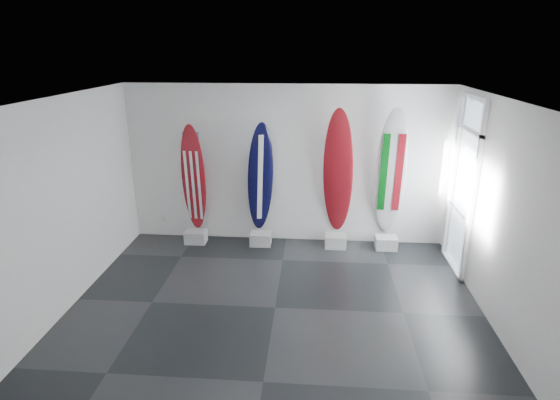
# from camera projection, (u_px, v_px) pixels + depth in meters

# --- Properties ---
(floor) EXTENTS (6.00, 6.00, 0.00)m
(floor) POSITION_uv_depth(u_px,v_px,m) (275.00, 308.00, 6.59)
(floor) COLOR black
(floor) RESTS_ON ground
(ceiling) EXTENTS (6.00, 6.00, 0.00)m
(ceiling) POSITION_uv_depth(u_px,v_px,m) (274.00, 100.00, 5.61)
(ceiling) COLOR white
(ceiling) RESTS_ON wall_back
(wall_back) EXTENTS (6.00, 0.00, 6.00)m
(wall_back) POSITION_uv_depth(u_px,v_px,m) (286.00, 165.00, 8.45)
(wall_back) COLOR white
(wall_back) RESTS_ON ground
(wall_front) EXTENTS (6.00, 0.00, 6.00)m
(wall_front) POSITION_uv_depth(u_px,v_px,m) (248.00, 317.00, 3.74)
(wall_front) COLOR white
(wall_front) RESTS_ON ground
(wall_left) EXTENTS (0.00, 5.00, 5.00)m
(wall_left) POSITION_uv_depth(u_px,v_px,m) (63.00, 206.00, 6.32)
(wall_left) COLOR white
(wall_left) RESTS_ON ground
(wall_right) EXTENTS (0.00, 5.00, 5.00)m
(wall_right) POSITION_uv_depth(u_px,v_px,m) (503.00, 218.00, 5.88)
(wall_right) COLOR white
(wall_right) RESTS_ON ground
(display_block_usa) EXTENTS (0.40, 0.30, 0.24)m
(display_block_usa) POSITION_uv_depth(u_px,v_px,m) (196.00, 237.00, 8.73)
(display_block_usa) COLOR silver
(display_block_usa) RESTS_ON floor
(surfboard_usa) EXTENTS (0.49, 0.25, 2.07)m
(surfboard_usa) POSITION_uv_depth(u_px,v_px,m) (194.00, 178.00, 8.45)
(surfboard_usa) COLOR maroon
(surfboard_usa) RESTS_ON display_block_usa
(display_block_navy) EXTENTS (0.40, 0.30, 0.24)m
(display_block_navy) POSITION_uv_depth(u_px,v_px,m) (261.00, 239.00, 8.64)
(display_block_navy) COLOR silver
(display_block_navy) RESTS_ON floor
(surfboard_navy) EXTENTS (0.59, 0.52, 2.14)m
(surfboard_navy) POSITION_uv_depth(u_px,v_px,m) (260.00, 178.00, 8.35)
(surfboard_navy) COLOR black
(surfboard_navy) RESTS_ON display_block_navy
(display_block_swiss) EXTENTS (0.40, 0.30, 0.24)m
(display_block_swiss) POSITION_uv_depth(u_px,v_px,m) (335.00, 241.00, 8.53)
(display_block_swiss) COLOR silver
(display_block_swiss) RESTS_ON floor
(surfboard_swiss) EXTENTS (0.62, 0.54, 2.41)m
(surfboard_swiss) POSITION_uv_depth(u_px,v_px,m) (338.00, 173.00, 8.20)
(surfboard_swiss) COLOR maroon
(surfboard_swiss) RESTS_ON display_block_swiss
(display_block_italy) EXTENTS (0.40, 0.30, 0.24)m
(display_block_italy) POSITION_uv_depth(u_px,v_px,m) (386.00, 243.00, 8.46)
(display_block_italy) COLOR silver
(display_block_italy) RESTS_ON floor
(surfboard_italy) EXTENTS (0.58, 0.46, 2.44)m
(surfboard_italy) POSITION_uv_depth(u_px,v_px,m) (391.00, 173.00, 8.12)
(surfboard_italy) COLOR silver
(surfboard_italy) RESTS_ON display_block_italy
(wall_outlet) EXTENTS (0.09, 0.02, 0.13)m
(wall_outlet) POSITION_uv_depth(u_px,v_px,m) (164.00, 219.00, 8.99)
(wall_outlet) COLOR silver
(wall_outlet) RESTS_ON wall_back
(glass_door) EXTENTS (0.12, 1.16, 2.85)m
(glass_door) POSITION_uv_depth(u_px,v_px,m) (463.00, 188.00, 7.37)
(glass_door) COLOR white
(glass_door) RESTS_ON floor
(balcony) EXTENTS (2.80, 2.20, 1.20)m
(balcony) POSITION_uv_depth(u_px,v_px,m) (537.00, 242.00, 7.57)
(balcony) COLOR slate
(balcony) RESTS_ON ground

